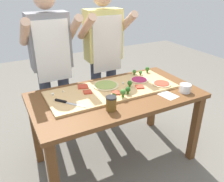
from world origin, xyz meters
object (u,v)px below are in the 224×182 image
Objects in this scene: pizza_slice_center at (116,93)px; broccoli_floret_center_left at (147,69)px; broccoli_floret_front_mid at (114,95)px; recipe_note at (168,95)px; cheese_crumble_b at (123,83)px; cook_left at (51,58)px; broccoli_floret_front_right at (130,83)px; cheese_crumble_a at (53,94)px; broccoli_floret_back_left at (134,72)px; cheese_crumble_c at (63,92)px; pizza_slice_far_left at (83,87)px; pizza_slice_far_right at (140,87)px; broccoli_floret_center_right at (123,92)px; cook_right at (104,51)px; broccoli_floret_front_left at (128,90)px; flour_cup at (185,89)px; pizza_whole_pesto_green at (106,85)px; pizza_whole_beet_magenta at (139,80)px; pizza_whole_tomato_red at (162,84)px; pizza_slice_near_left at (88,92)px; sauce_jar at (111,103)px; broccoli_floret_back_right at (141,72)px; prep_table at (116,104)px; chefs_knife at (66,102)px.

broccoli_floret_center_left reaches higher than pizza_slice_center.
recipe_note is (0.48, -0.15, -0.05)m from broccoli_floret_front_mid.
cook_left is at bearing 137.77° from cheese_crumble_b.
cheese_crumble_a is at bearing 166.86° from broccoli_floret_front_right.
broccoli_floret_center_left is (0.38, 0.24, 0.00)m from broccoli_floret_front_right.
broccoli_floret_back_left is at bearing 49.41° from broccoli_floret_front_right.
cheese_crumble_c is at bearing -176.57° from broccoli_floret_center_left.
pizza_slice_far_left is 0.30m from cheese_crumble_a.
broccoli_floret_center_right is at bearing -158.04° from pizza_slice_far_right.
broccoli_floret_back_left is 0.43m from cook_right.
flour_cup is at bearing -18.45° from broccoli_floret_front_left.
pizza_whole_pesto_green is 0.19m from pizza_slice_center.
cook_left is at bearing 129.74° from pizza_whole_pesto_green.
pizza_whole_beet_magenta is 0.93m from cook_left.
cook_left is at bearing 132.95° from recipe_note.
pizza_whole_tomato_red is 0.36m from broccoli_floret_back_left.
cheese_crumble_a is at bearing -175.88° from broccoli_floret_center_left.
pizza_slice_far_left is at bearing 157.07° from pizza_whole_tomato_red.
pizza_slice_far_right is at bearing 14.39° from broccoli_floret_front_mid.
pizza_whole_beet_magenta is 0.47m from broccoli_floret_front_mid.
pizza_slice_near_left is 6.03× the size of cheese_crumble_c.
cook_left is at bearing 74.48° from cheese_crumble_a.
pizza_slice_far_left is (-0.22, 0.27, 0.00)m from pizza_slice_center.
pizza_slice_near_left is at bearing -92.33° from pizza_slice_far_left.
flour_cup is 0.77m from sauce_jar.
broccoli_floret_front_mid reaches higher than cheese_crumble_a.
pizza_slice_center is 0.20m from broccoli_floret_front_right.
broccoli_floret_back_right is at bearing 40.27° from broccoli_floret_center_right.
broccoli_floret_center_left is at bearing 28.53° from pizza_slice_center.
broccoli_floret_front_right is at bearing 38.69° from sauce_jar.
flour_cup is (0.52, -0.17, -0.03)m from broccoli_floret_front_left.
pizza_slice_far_left is 0.39m from cheese_crumble_b.
pizza_whole_pesto_green is at bearing 146.52° from broccoli_floret_front_right.
broccoli_floret_back_right is (0.10, 0.13, 0.02)m from pizza_whole_beet_magenta.
recipe_note is at bearing -79.62° from pizza_whole_beet_magenta.
pizza_whole_tomato_red is 1.91× the size of pizza_slice_far_left.
sauce_jar is (-0.18, -0.24, 0.16)m from prep_table.
sauce_jar is (-0.65, -0.18, 0.03)m from pizza_whole_tomato_red.
pizza_slice_center is 0.65m from flour_cup.
broccoli_floret_center_left is at bearing -2.09° from broccoli_floret_back_left.
pizza_whole_tomato_red reaches higher than pizza_slice_near_left.
prep_table is at bearing 174.85° from pizza_slice_far_right.
pizza_slice_far_right is 0.04× the size of cook_left.
prep_table is at bearing -139.50° from cheese_crumble_b.
sauce_jar is at bearing -145.83° from broccoli_floret_center_right.
pizza_whole_beet_magenta is 0.36m from pizza_whole_pesto_green.
chefs_knife is 0.89m from broccoli_floret_back_left.
pizza_whole_pesto_green is 0.22m from pizza_slice_far_left.
broccoli_floret_center_left is 1.14× the size of broccoli_floret_back_left.
flour_cup is at bearing -35.47° from pizza_slice_far_right.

